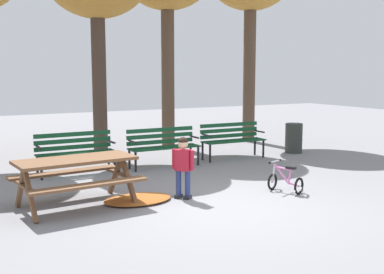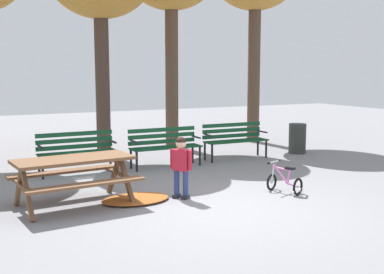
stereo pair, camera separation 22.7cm
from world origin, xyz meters
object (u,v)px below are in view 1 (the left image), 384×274
object	(u,v)px
park_bench_right	(232,137)
trash_bin	(294,138)
park_bench_far_left	(75,149)
child_standing	(183,163)
kids_bicycle	(286,181)
park_bench_left	(163,144)
picnic_table	(76,169)

from	to	relation	value
park_bench_right	trash_bin	distance (m)	1.86
park_bench_far_left	child_standing	size ratio (longest dim) A/B	1.56
child_standing	kids_bicycle	xyz separation A→B (m)	(1.76, -0.49, -0.40)
park_bench_right	trash_bin	bearing A→B (deg)	-2.32
child_standing	park_bench_far_left	bearing A→B (deg)	110.45
park_bench_right	park_bench_far_left	bearing A→B (deg)	179.55
park_bench_far_left	park_bench_left	bearing A→B (deg)	-4.93
picnic_table	park_bench_far_left	bearing A→B (deg)	75.12
park_bench_far_left	kids_bicycle	world-z (taller)	park_bench_far_left
park_bench_left	trash_bin	world-z (taller)	park_bench_left
park_bench_left	kids_bicycle	size ratio (longest dim) A/B	2.54
picnic_table	park_bench_right	size ratio (longest dim) A/B	1.19
picnic_table	park_bench_right	distance (m)	5.06
park_bench_left	park_bench_right	world-z (taller)	same
child_standing	park_bench_right	bearing A→B (deg)	44.94
child_standing	kids_bicycle	distance (m)	1.87
kids_bicycle	trash_bin	xyz separation A→B (m)	(2.86, 3.17, 0.18)
park_bench_far_left	trash_bin	xyz separation A→B (m)	(5.66, -0.10, -0.13)
picnic_table	kids_bicycle	distance (m)	3.57
park_bench_right	child_standing	xyz separation A→B (m)	(-2.76, -2.76, 0.10)
park_bench_far_left	park_bench_left	distance (m)	1.91
park_bench_right	child_standing	bearing A→B (deg)	-135.06
kids_bicycle	trash_bin	size ratio (longest dim) A/B	0.83
picnic_table	trash_bin	xyz separation A→B (m)	(6.30, 2.32, -0.21)
park_bench_left	child_standing	world-z (taller)	child_standing
park_bench_far_left	child_standing	world-z (taller)	child_standing
park_bench_right	kids_bicycle	distance (m)	3.41
park_bench_far_left	kids_bicycle	bearing A→B (deg)	-49.45
picnic_table	kids_bicycle	world-z (taller)	picnic_table
trash_bin	park_bench_right	bearing A→B (deg)	177.68
trash_bin	park_bench_left	bearing A→B (deg)	-179.10
park_bench_far_left	kids_bicycle	xyz separation A→B (m)	(2.80, -3.28, -0.31)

